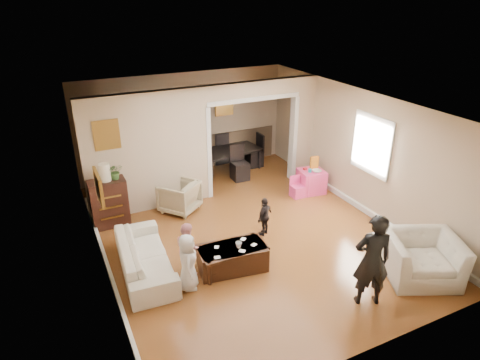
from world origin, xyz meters
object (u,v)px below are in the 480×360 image
armchair_front (422,258)px  cyan_cup (310,171)px  table_lamp (105,172)px  adult_person (372,260)px  sofa (145,256)px  child_kneel_b (187,247)px  dining_table (229,160)px  child_toddler (265,216)px  dresser (109,203)px  armchair_back (179,196)px  play_table (311,181)px  coffee_cup (239,245)px  coffee_table (232,258)px  child_kneel_a (188,262)px

armchair_front → cyan_cup: (0.14, 3.50, 0.21)m
table_lamp → adult_person: bearing=-52.8°
sofa → adult_person: size_ratio=1.29×
child_kneel_b → dining_table: bearing=-45.0°
dining_table → child_toddler: child_toddler is taller
armchair_front → dresser: dresser is taller
armchair_front → armchair_back: bearing=150.7°
play_table → adult_person: (-1.47, -3.66, 0.50)m
armchair_back → coffee_cup: armchair_back is taller
play_table → child_kneel_b: (-3.70, -1.67, 0.19)m
armchair_front → child_kneel_b: (-3.46, 1.89, 0.09)m
dresser → coffee_cup: size_ratio=9.20×
armchair_back → cyan_cup: armchair_back is taller
coffee_table → child_kneel_a: (-0.85, -0.15, 0.27)m
play_table → dresser: bearing=173.8°
armchair_back → child_toddler: bearing=86.8°
play_table → child_kneel_a: bearing=-151.2°
play_table → child_toddler: child_toddler is taller
coffee_table → dining_table: size_ratio=0.70×
sofa → armchair_back: size_ratio=2.66×
cyan_cup → child_toddler: child_toddler is taller
dresser → adult_person: (3.15, -4.15, 0.28)m
dining_table → table_lamp: bearing=-163.3°
dresser → coffee_cup: (1.72, -2.52, -0.01)m
armchair_front → play_table: 3.56m
child_kneel_b → child_toddler: (1.75, 0.45, -0.06)m
coffee_cup → dining_table: size_ratio=0.07×
dresser → dining_table: (3.39, 1.53, -0.21)m
armchair_back → sofa: bearing=17.4°
cyan_cup → adult_person: adult_person is taller
play_table → child_toddler: size_ratio=0.70×
sofa → adult_person: (2.91, -2.29, 0.48)m
table_lamp → adult_person: size_ratio=0.23×
sofa → armchair_back: armchair_back is taller
armchair_front → cyan_cup: bearing=112.5°
armchair_back → table_lamp: 1.69m
play_table → child_kneel_a: (-3.85, -2.12, 0.22)m
armchair_back → table_lamp: bearing=-40.2°
dresser → child_toddler: (2.67, -1.72, -0.10)m
coffee_table → child_kneel_b: bearing=156.8°
table_lamp → coffee_cup: size_ratio=3.31×
play_table → adult_person: adult_person is taller
child_kneel_a → sofa: bearing=53.8°
dining_table → cyan_cup: bearing=-69.1°
armchair_front → dresser: (-4.38, 4.05, 0.12)m
table_lamp → dining_table: table_lamp is taller
table_lamp → coffee_cup: table_lamp is taller
coffee_cup → play_table: 3.54m
play_table → armchair_back: bearing=171.7°
dresser → child_toddler: bearing=-32.7°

